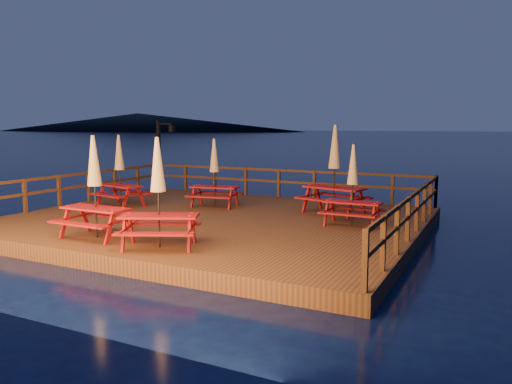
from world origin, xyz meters
TOP-DOWN VIEW (x-y plane):
  - ground at (0.00, 0.00)m, footprint 500.00×500.00m
  - deck at (0.00, 0.00)m, footprint 12.00×10.00m
  - deck_piles at (0.00, 0.00)m, footprint 11.44×9.44m
  - railing at (0.00, 1.78)m, footprint 11.80×9.75m
  - lamp_post at (-5.39, 4.55)m, footprint 0.85×0.18m
  - headland_left at (-160.00, 190.00)m, footprint 180.00×84.00m
  - picnic_table_0 at (-1.21, -3.74)m, footprint 1.81×1.50m
  - picnic_table_1 at (3.05, 2.30)m, footprint 2.30×2.05m
  - picnic_table_2 at (4.12, 0.59)m, footprint 1.59×1.31m
  - picnic_table_3 at (-4.03, 0.34)m, footprint 1.99×1.76m
  - picnic_table_4 at (-1.04, 1.70)m, footprint 1.83×1.59m
  - picnic_table_5 at (0.82, -3.85)m, footprint 2.23×2.08m

SIDE VIEW (x-z plane):
  - deck_piles at x=0.00m, z-range -1.00..0.40m
  - ground at x=0.00m, z-range 0.00..0.00m
  - deck at x=0.00m, z-range 0.00..0.40m
  - railing at x=0.00m, z-range 0.61..1.71m
  - picnic_table_2 at x=4.12m, z-range 0.44..2.72m
  - picnic_table_4 at x=-1.04m, z-range 0.45..2.79m
  - picnic_table_3 at x=-4.03m, z-range 0.45..2.92m
  - picnic_table_5 at x=0.82m, z-range 0.45..2.99m
  - picnic_table_0 at x=-1.21m, z-range 0.45..3.01m
  - picnic_table_1 at x=3.05m, z-range 0.46..3.26m
  - lamp_post at x=-5.39m, z-range 0.70..3.70m
  - headland_left at x=-160.00m, z-range 0.00..9.00m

